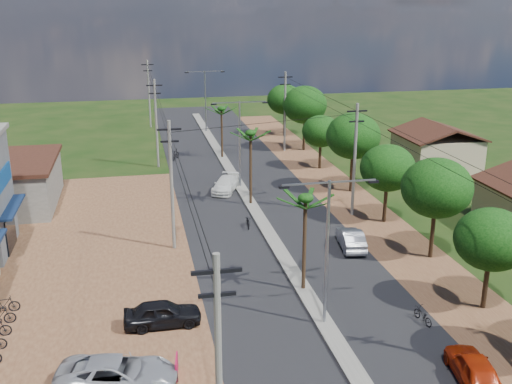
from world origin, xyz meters
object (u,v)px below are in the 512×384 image
car_white_far (225,185)px  moto_rider_east (423,316)px  car_parked_silver (117,375)px  car_silver_mid (351,239)px  car_red_near (474,369)px  car_parked_dark (163,314)px  roadside_sign (177,367)px

car_white_far → moto_rider_east: car_white_far is taller
car_parked_silver → car_white_far: bearing=-7.5°
car_silver_mid → moto_rider_east: bearing=99.4°
car_silver_mid → moto_rider_east: size_ratio=2.66×
car_red_near → car_white_far: (-6.50, 30.26, -0.05)m
car_parked_silver → car_parked_dark: car_parked_silver is taller
car_silver_mid → car_parked_silver: bearing=48.1°
car_silver_mid → car_white_far: bearing=-57.7°
car_white_far → roadside_sign: car_white_far is taller
car_white_far → car_parked_dark: bearing=-84.5°
car_silver_mid → car_parked_dark: car_parked_dark is taller
car_red_near → roadside_sign: 13.38m
car_red_near → car_silver_mid: (0.00, 15.68, -0.01)m
car_parked_silver → car_silver_mid: bearing=-39.4°
car_red_near → roadside_sign: size_ratio=3.55×
car_parked_dark → car_parked_silver: bearing=155.6°
car_parked_dark → moto_rider_east: bearing=-101.0°
car_silver_mid → car_parked_silver: (-15.63, -13.01, 0.05)m
car_silver_mid → roadside_sign: bearing=52.3°
car_parked_silver → roadside_sign: bearing=-69.0°
car_silver_mid → car_parked_dark: (-13.36, -7.90, 0.01)m
car_parked_dark → moto_rider_east: (13.56, -2.51, -0.28)m
car_white_far → roadside_sign: bearing=-81.0°
roadside_sign → moto_rider_east: bearing=16.3°
car_parked_dark → car_red_near: bearing=-120.8°
car_silver_mid → car_red_near: bearing=98.3°
car_red_near → moto_rider_east: car_red_near is taller
car_white_far → moto_rider_east: size_ratio=2.86×
car_red_near → car_parked_silver: (-15.63, 2.67, 0.04)m
car_parked_silver → moto_rider_east: car_parked_silver is taller
car_red_near → car_parked_silver: size_ratio=0.77×
roadside_sign → car_parked_dark: bearing=101.7°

